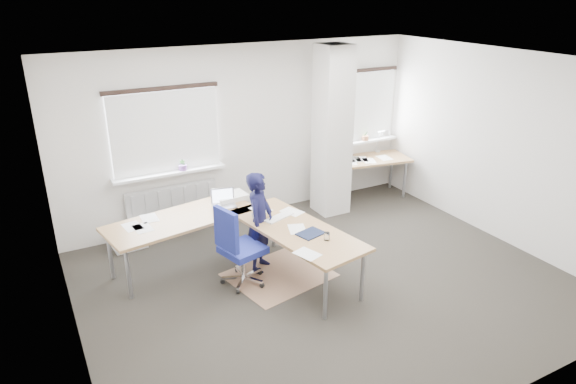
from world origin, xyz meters
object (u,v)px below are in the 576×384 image
desk_main (240,224)px  person (260,222)px  task_chair (241,263)px  desk_side (369,160)px

desk_main → person: size_ratio=2.03×
task_chair → person: person is taller
desk_main → desk_side: (3.10, 1.35, -0.01)m
task_chair → desk_main: bearing=51.3°
task_chair → person: (0.39, 0.25, 0.39)m
person → desk_main: bearing=117.8°
desk_side → person: (-2.85, -1.42, 0.01)m
desk_main → person: (0.26, -0.07, 0.00)m
desk_main → desk_side: size_ratio=1.88×
desk_main → task_chair: bearing=-123.7°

